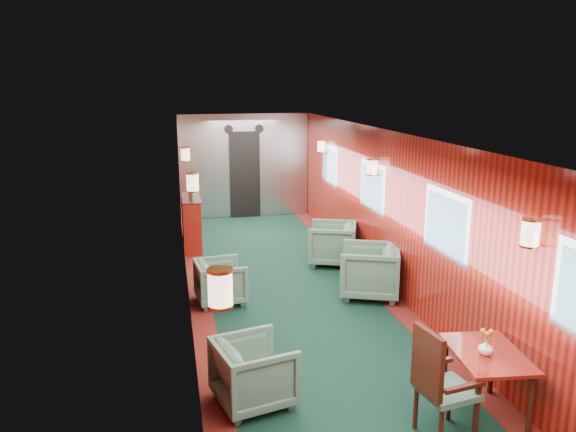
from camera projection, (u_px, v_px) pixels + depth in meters
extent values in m
plane|color=black|center=(303.00, 315.00, 7.64)|extent=(12.00, 12.00, 0.00)
cube|color=silver|center=(305.00, 142.00, 7.09)|extent=(3.00, 12.00, 0.10)
cube|color=silver|center=(305.00, 141.00, 7.09)|extent=(1.20, 12.00, 0.06)
cube|color=maroon|center=(244.00, 165.00, 13.07)|extent=(3.00, 0.10, 2.40)
cube|color=maroon|center=(188.00, 236.00, 7.06)|extent=(0.10, 12.00, 2.40)
cube|color=maroon|center=(411.00, 224.00, 7.66)|extent=(0.10, 12.00, 2.40)
cube|color=#48130E|center=(204.00, 323.00, 7.37)|extent=(0.30, 12.00, 0.01)
cube|color=#48130E|center=(396.00, 307.00, 7.91)|extent=(0.30, 12.00, 0.01)
cube|color=#B6B9BE|center=(244.00, 166.00, 12.99)|extent=(2.98, 0.12, 2.38)
cube|color=black|center=(245.00, 175.00, 12.96)|extent=(0.70, 0.06, 2.00)
cylinder|color=black|center=(229.00, 129.00, 12.66)|extent=(0.20, 0.04, 0.20)
cylinder|color=black|center=(259.00, 129.00, 12.80)|extent=(0.20, 0.04, 0.20)
cube|color=silver|center=(446.00, 224.00, 6.65)|extent=(0.02, 1.10, 0.80)
cube|color=slate|center=(445.00, 224.00, 6.65)|extent=(0.01, 0.96, 0.66)
cube|color=silver|center=(372.00, 187.00, 9.03)|extent=(0.02, 1.10, 0.80)
cube|color=slate|center=(372.00, 187.00, 9.03)|extent=(0.01, 0.96, 0.66)
cube|color=silver|center=(329.00, 165.00, 11.41)|extent=(0.02, 1.10, 0.80)
cube|color=slate|center=(329.00, 165.00, 11.41)|extent=(0.01, 0.96, 0.66)
cylinder|color=beige|center=(220.00, 288.00, 3.61)|extent=(0.16, 0.16, 0.24)
cylinder|color=gold|center=(221.00, 305.00, 3.64)|extent=(0.17, 0.17, 0.02)
cylinder|color=beige|center=(531.00, 233.00, 4.93)|extent=(0.16, 0.16, 0.24)
cylinder|color=gold|center=(529.00, 246.00, 4.96)|extent=(0.17, 0.17, 0.02)
cylinder|color=beige|center=(193.00, 182.00, 7.42)|extent=(0.16, 0.16, 0.24)
cylinder|color=gold|center=(193.00, 191.00, 7.44)|extent=(0.17, 0.17, 0.02)
cylinder|color=beige|center=(372.00, 167.00, 8.74)|extent=(0.16, 0.16, 0.24)
cylinder|color=gold|center=(372.00, 175.00, 8.77)|extent=(0.17, 0.17, 0.02)
cylinder|color=beige|center=(185.00, 154.00, 10.27)|extent=(0.16, 0.16, 0.24)
cylinder|color=gold|center=(186.00, 161.00, 10.30)|extent=(0.17, 0.17, 0.02)
cylinder|color=beige|center=(321.00, 146.00, 11.59)|extent=(0.16, 0.16, 0.24)
cylinder|color=gold|center=(321.00, 152.00, 11.62)|extent=(0.17, 0.17, 0.02)
cube|color=maroon|center=(488.00, 354.00, 5.18)|extent=(0.71, 0.94, 0.04)
cylinder|color=#36150C|center=(476.00, 410.00, 4.87)|extent=(0.05, 0.05, 0.63)
cylinder|color=#36150C|center=(531.00, 407.00, 4.92)|extent=(0.05, 0.05, 0.63)
cylinder|color=#36150C|center=(445.00, 367.00, 5.60)|extent=(0.05, 0.05, 0.63)
cylinder|color=#36150C|center=(492.00, 365.00, 5.65)|extent=(0.05, 0.05, 0.63)
cube|color=#1D4337|center=(447.00, 390.00, 4.93)|extent=(0.51, 0.51, 0.06)
cube|color=#36150C|center=(428.00, 363.00, 4.78)|extent=(0.12, 0.41, 0.58)
cube|color=#1D4337|center=(430.00, 369.00, 4.80)|extent=(0.07, 0.31, 0.35)
cube|color=#36150C|center=(465.00, 387.00, 4.70)|extent=(0.41, 0.12, 0.04)
cube|color=#36150C|center=(433.00, 363.00, 5.10)|extent=(0.41, 0.12, 0.04)
cylinder|color=#36150C|center=(441.00, 431.00, 4.76)|extent=(0.04, 0.04, 0.42)
cylinder|color=#36150C|center=(476.00, 421.00, 4.89)|extent=(0.04, 0.04, 0.42)
cylinder|color=#36150C|center=(416.00, 408.00, 5.09)|extent=(0.04, 0.04, 0.42)
cylinder|color=#36150C|center=(449.00, 400.00, 5.22)|extent=(0.04, 0.04, 0.42)
cube|color=maroon|center=(191.00, 223.00, 10.61)|extent=(0.33, 1.08, 0.98)
cube|color=#36150C|center=(191.00, 198.00, 10.50)|extent=(0.35, 1.10, 0.02)
cylinder|color=#2A552E|center=(192.00, 194.00, 10.21)|extent=(0.07, 0.07, 0.22)
cylinder|color=#2A552E|center=(191.00, 189.00, 10.57)|extent=(0.06, 0.06, 0.28)
cylinder|color=gold|center=(191.00, 189.00, 10.78)|extent=(0.08, 0.08, 0.18)
imported|color=white|center=(486.00, 347.00, 5.12)|extent=(0.17, 0.17, 0.14)
imported|color=#1D4337|center=(254.00, 372.00, 5.48)|extent=(0.87, 0.86, 0.66)
imported|color=#1D4337|center=(221.00, 282.00, 8.01)|extent=(0.76, 0.74, 0.62)
imported|color=#1D4337|center=(369.00, 271.00, 8.24)|extent=(1.09, 1.07, 0.77)
imported|color=#1D4337|center=(332.00, 243.00, 9.72)|extent=(1.02, 1.01, 0.73)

